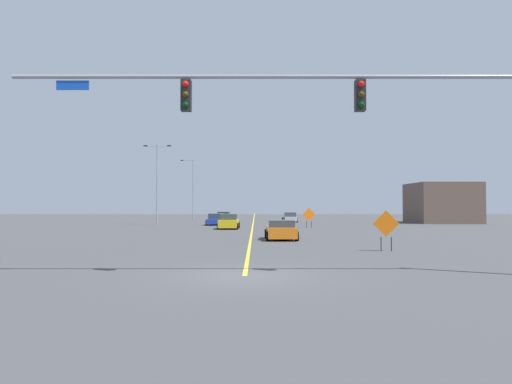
% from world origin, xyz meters
% --- Properties ---
extents(ground, '(208.19, 208.19, 0.00)m').
position_xyz_m(ground, '(0.00, 0.00, 0.00)').
color(ground, '#444447').
extents(road_centre_stripe, '(0.16, 115.66, 0.01)m').
position_xyz_m(road_centre_stripe, '(0.00, 57.83, 0.00)').
color(road_centre_stripe, yellow).
rests_on(road_centre_stripe, ground).
extents(traffic_signal_assembly, '(17.70, 0.44, 7.37)m').
position_xyz_m(traffic_signal_assembly, '(3.63, -0.01, 5.55)').
color(traffic_signal_assembly, gray).
rests_on(traffic_signal_assembly, ground).
extents(street_lamp_mid_right, '(3.27, 0.24, 9.59)m').
position_xyz_m(street_lamp_mid_right, '(-11.40, 39.11, 5.55)').
color(street_lamp_mid_right, gray).
rests_on(street_lamp_mid_right, ground).
extents(street_lamp_far_left, '(2.10, 0.24, 9.62)m').
position_xyz_m(street_lamp_far_left, '(-9.74, 57.23, 5.26)').
color(street_lamp_far_left, gray).
rests_on(street_lamp_far_left, ground).
extents(construction_sign_median_far, '(1.36, 0.38, 2.10)m').
position_xyz_m(construction_sign_median_far, '(5.89, 32.36, 1.32)').
color(construction_sign_median_far, orange).
rests_on(construction_sign_median_far, ground).
extents(construction_sign_left_shoulder, '(1.34, 0.09, 2.09)m').
position_xyz_m(construction_sign_left_shoulder, '(7.05, 8.17, 1.32)').
color(construction_sign_left_shoulder, orange).
rests_on(construction_sign_left_shoulder, ground).
extents(car_orange_passing, '(2.18, 4.05, 1.34)m').
position_xyz_m(car_orange_passing, '(2.08, 16.14, 0.63)').
color(car_orange_passing, orange).
rests_on(car_orange_passing, ground).
extents(car_black_distant, '(2.14, 4.04, 1.47)m').
position_xyz_m(car_black_distant, '(-4.02, 47.23, 0.69)').
color(car_black_distant, black).
rests_on(car_black_distant, ground).
extents(car_silver_approaching, '(2.04, 3.98, 1.35)m').
position_xyz_m(car_silver_approaching, '(5.09, 48.71, 0.63)').
color(car_silver_approaching, '#B7BABF').
rests_on(car_silver_approaching, ground).
extents(car_blue_mid, '(2.03, 4.61, 1.36)m').
position_xyz_m(car_blue_mid, '(-4.43, 39.34, 0.64)').
color(car_blue_mid, '#1E389E').
rests_on(car_blue_mid, ground).
extents(car_yellow_far, '(2.09, 4.12, 1.48)m').
position_xyz_m(car_yellow_far, '(-2.33, 30.40, 0.69)').
color(car_yellow_far, gold).
rests_on(car_yellow_far, ground).
extents(roadside_building_east, '(7.80, 8.25, 5.31)m').
position_xyz_m(roadside_building_east, '(25.22, 45.90, 2.65)').
color(roadside_building_east, brown).
rests_on(roadside_building_east, ground).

